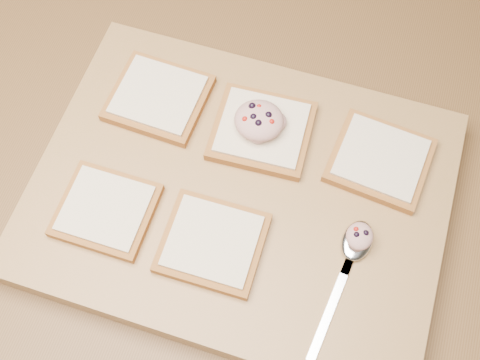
% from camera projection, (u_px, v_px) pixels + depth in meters
% --- Properties ---
extents(ground, '(4.00, 4.00, 0.00)m').
position_uv_depth(ground, '(263.00, 312.00, 1.66)').
color(ground, '#515459').
rests_on(ground, ground).
extents(island_counter, '(2.00, 0.80, 0.90)m').
position_uv_depth(island_counter, '(270.00, 262.00, 1.25)').
color(island_counter, slate).
rests_on(island_counter, ground).
extents(cutting_board, '(0.54, 0.41, 0.04)m').
position_uv_depth(cutting_board, '(240.00, 196.00, 0.80)').
color(cutting_board, '#A06F44').
rests_on(cutting_board, island_counter).
extents(bread_far_left, '(0.13, 0.12, 0.02)m').
position_uv_depth(bread_far_left, '(159.00, 97.00, 0.83)').
color(bread_far_left, '#985327').
rests_on(bread_far_left, cutting_board).
extents(bread_far_center, '(0.14, 0.13, 0.02)m').
position_uv_depth(bread_far_center, '(262.00, 130.00, 0.81)').
color(bread_far_center, '#985327').
rests_on(bread_far_center, cutting_board).
extents(bread_far_right, '(0.13, 0.13, 0.02)m').
position_uv_depth(bread_far_right, '(380.00, 160.00, 0.79)').
color(bread_far_right, '#985327').
rests_on(bread_far_right, cutting_board).
extents(bread_near_left, '(0.12, 0.11, 0.02)m').
position_uv_depth(bread_near_left, '(106.00, 210.00, 0.76)').
color(bread_near_left, '#985327').
rests_on(bread_near_left, cutting_board).
extents(bread_near_center, '(0.12, 0.11, 0.02)m').
position_uv_depth(bread_near_center, '(213.00, 243.00, 0.75)').
color(bread_near_center, '#985327').
rests_on(bread_near_center, cutting_board).
extents(tuna_salad_dollop, '(0.07, 0.06, 0.03)m').
position_uv_depth(tuna_salad_dollop, '(259.00, 120.00, 0.79)').
color(tuna_salad_dollop, tan).
rests_on(tuna_salad_dollop, bread_far_center).
extents(spoon, '(0.05, 0.19, 0.01)m').
position_uv_depth(spoon, '(353.00, 250.00, 0.74)').
color(spoon, silver).
rests_on(spoon, cutting_board).
extents(spoon_salad, '(0.03, 0.04, 0.02)m').
position_uv_depth(spoon_salad, '(360.00, 236.00, 0.73)').
color(spoon_salad, tan).
rests_on(spoon_salad, spoon).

